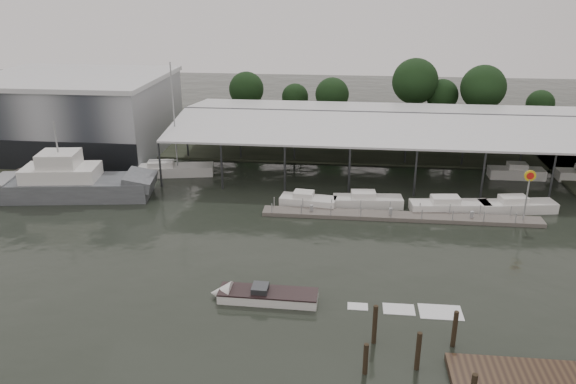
# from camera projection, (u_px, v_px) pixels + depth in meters

# --- Properties ---
(ground) EXTENTS (200.00, 200.00, 0.00)m
(ground) POSITION_uv_depth(u_px,v_px,m) (236.00, 256.00, 49.07)
(ground) COLOR black
(ground) RESTS_ON ground
(land_strip_far) EXTENTS (140.00, 30.00, 0.30)m
(land_strip_far) POSITION_uv_depth(u_px,v_px,m) (287.00, 133.00, 88.07)
(land_strip_far) COLOR #3E4332
(land_strip_far) RESTS_ON ground
(land_strip_west) EXTENTS (20.00, 40.00, 0.30)m
(land_strip_west) POSITION_uv_depth(u_px,v_px,m) (3.00, 146.00, 80.86)
(land_strip_west) COLOR #3E4332
(land_strip_west) RESTS_ON ground
(storage_warehouse) EXTENTS (24.50, 20.50, 10.50)m
(storage_warehouse) POSITION_uv_depth(u_px,v_px,m) (77.00, 113.00, 77.78)
(storage_warehouse) COLOR #999DA3
(storage_warehouse) RESTS_ON ground
(covered_boat_shed) EXTENTS (58.24, 24.00, 6.96)m
(covered_boat_shed) POSITION_uv_depth(u_px,v_px,m) (408.00, 118.00, 71.24)
(covered_boat_shed) COLOR silver
(covered_boat_shed) RESTS_ON ground
(trawler_dock) EXTENTS (3.00, 18.00, 0.50)m
(trawler_dock) POSITION_uv_depth(u_px,v_px,m) (4.00, 186.00, 64.95)
(trawler_dock) COLOR #67615B
(trawler_dock) RESTS_ON ground
(floating_dock) EXTENTS (28.00, 2.00, 1.40)m
(floating_dock) POSITION_uv_depth(u_px,v_px,m) (400.00, 216.00, 56.82)
(floating_dock) COLOR #67615B
(floating_dock) RESTS_ON ground
(shell_fuel_sign) EXTENTS (1.10, 0.18, 5.55)m
(shell_fuel_sign) POSITION_uv_depth(u_px,v_px,m) (528.00, 186.00, 54.30)
(shell_fuel_sign) COLOR #999D9F
(shell_fuel_sign) RESTS_ON ground
(grey_trawler) EXTENTS (18.05, 7.28, 8.84)m
(grey_trawler) POSITION_uv_depth(u_px,v_px,m) (73.00, 183.00, 61.93)
(grey_trawler) COLOR slate
(grey_trawler) RESTS_ON ground
(white_sailboat) EXTENTS (9.92, 4.37, 13.97)m
(white_sailboat) POSITION_uv_depth(u_px,v_px,m) (173.00, 170.00, 69.23)
(white_sailboat) COLOR silver
(white_sailboat) RESTS_ON ground
(speedboat_underway) EXTENTS (19.13, 2.59, 2.00)m
(speedboat_underway) POSITION_uv_depth(u_px,v_px,m) (259.00, 295.00, 42.25)
(speedboat_underway) COLOR silver
(speedboat_underway) RESTS_ON ground
(moored_cruiser_0) EXTENTS (6.13, 2.94, 1.70)m
(moored_cruiser_0) POSITION_uv_depth(u_px,v_px,m) (308.00, 201.00, 59.66)
(moored_cruiser_0) COLOR silver
(moored_cruiser_0) RESTS_ON ground
(moored_cruiser_1) EXTENTS (7.43, 2.74, 1.70)m
(moored_cruiser_1) POSITION_uv_depth(u_px,v_px,m) (367.00, 201.00, 59.70)
(moored_cruiser_1) COLOR silver
(moored_cruiser_1) RESTS_ON ground
(moored_cruiser_2) EXTENTS (8.33, 3.11, 1.70)m
(moored_cruiser_2) POSITION_uv_depth(u_px,v_px,m) (449.00, 206.00, 58.32)
(moored_cruiser_2) COLOR silver
(moored_cruiser_2) RESTS_ON ground
(moored_cruiser_3) EXTENTS (8.12, 3.47, 1.70)m
(moored_cruiser_3) POSITION_uv_depth(u_px,v_px,m) (517.00, 206.00, 58.40)
(moored_cruiser_3) COLOR silver
(moored_cruiser_3) RESTS_ON ground
(mooring_pilings) EXTENTS (6.16, 8.24, 3.75)m
(mooring_pilings) POSITION_uv_depth(u_px,v_px,m) (416.00, 364.00, 33.74)
(mooring_pilings) COLOR #2F2617
(mooring_pilings) RESTS_ON ground
(horizon_tree_line) EXTENTS (71.81, 9.48, 11.01)m
(horizon_tree_line) POSITION_uv_depth(u_px,v_px,m) (450.00, 91.00, 88.96)
(horizon_tree_line) COLOR black
(horizon_tree_line) RESTS_ON ground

